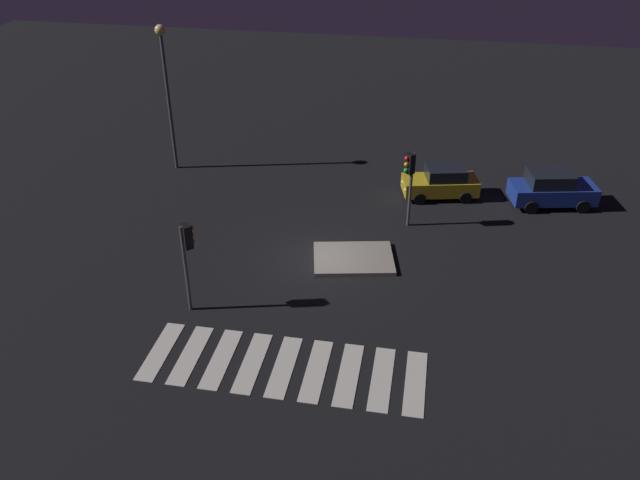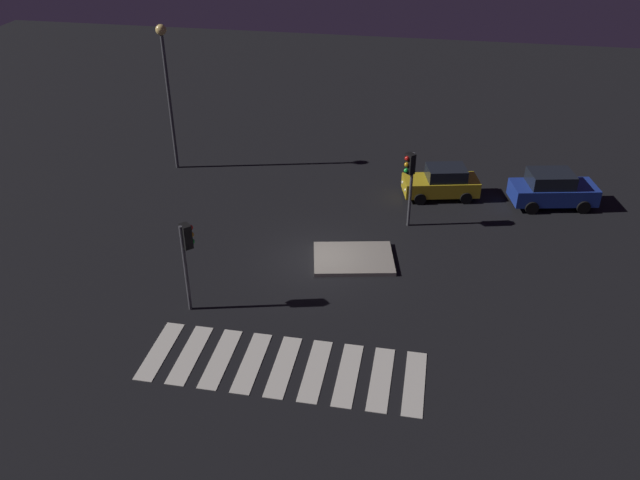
{
  "view_description": "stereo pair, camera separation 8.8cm",
  "coord_description": "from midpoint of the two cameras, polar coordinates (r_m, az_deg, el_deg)",
  "views": [
    {
      "loc": [
        4.38,
        -24.12,
        15.74
      ],
      "look_at": [
        0.0,
        0.0,
        1.0
      ],
      "focal_mm": 36.89,
      "sensor_mm": 36.0,
      "label": 1
    },
    {
      "loc": [
        4.46,
        -24.1,
        15.74
      ],
      "look_at": [
        0.0,
        0.0,
        1.0
      ],
      "focal_mm": 36.89,
      "sensor_mm": 36.0,
      "label": 2
    }
  ],
  "objects": [
    {
      "name": "traffic_island",
      "position": [
        29.06,
        2.83,
        -1.61
      ],
      "size": [
        3.94,
        3.26,
        0.18
      ],
      "color": "gray",
      "rests_on": "ground"
    },
    {
      "name": "car_yellow",
      "position": [
        34.6,
        10.41,
        4.95
      ],
      "size": [
        4.08,
        2.45,
        1.68
      ],
      "rotation": [
        0.0,
        0.0,
        3.37
      ],
      "color": "gold",
      "rests_on": "ground"
    },
    {
      "name": "traffic_light_south",
      "position": [
        25.1,
        -11.57,
        -0.56
      ],
      "size": [
        0.54,
        0.54,
        3.77
      ],
      "rotation": [
        0.0,
        0.0,
        0.8
      ],
      "color": "#47474C",
      "rests_on": "ground"
    },
    {
      "name": "car_blue",
      "position": [
        35.17,
        19.4,
        4.21
      ],
      "size": [
        4.45,
        2.63,
        1.84
      ],
      "rotation": [
        0.0,
        0.0,
        0.21
      ],
      "color": "#1E389E",
      "rests_on": "ground"
    },
    {
      "name": "traffic_light_north",
      "position": [
        30.62,
        7.68,
        5.88
      ],
      "size": [
        0.54,
        0.54,
        3.79
      ],
      "rotation": [
        0.0,
        0.0,
        -2.34
      ],
      "color": "#47474C",
      "rests_on": "ground"
    },
    {
      "name": "street_lamp",
      "position": [
        36.66,
        -13.33,
        13.83
      ],
      "size": [
        0.56,
        0.56,
        7.96
      ],
      "color": "#47474C",
      "rests_on": "ground"
    },
    {
      "name": "ground_plane",
      "position": [
        29.13,
        -0.09,
        -1.69
      ],
      "size": [
        80.0,
        80.0,
        0.0
      ],
      "primitive_type": "plane",
      "color": "black"
    },
    {
      "name": "crosswalk_near",
      "position": [
        23.58,
        -3.26,
        -10.9
      ],
      "size": [
        9.9,
        3.2,
        0.02
      ],
      "color": "silver",
      "rests_on": "ground"
    }
  ]
}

